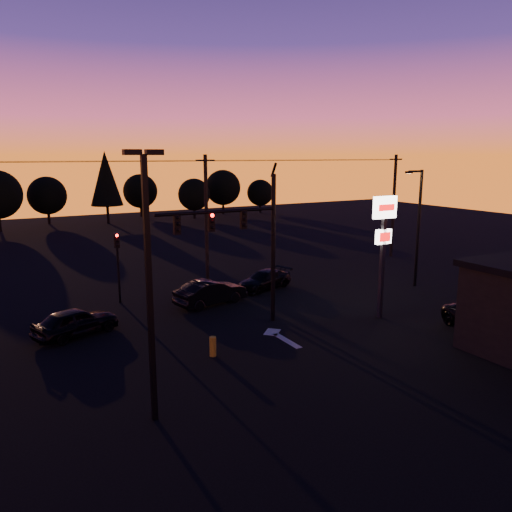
{
  "coord_description": "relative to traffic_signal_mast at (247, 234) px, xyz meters",
  "views": [
    {
      "loc": [
        -12.17,
        -18.48,
        8.97
      ],
      "look_at": [
        1.0,
        5.0,
        3.5
      ],
      "focal_mm": 35.0,
      "sensor_mm": 36.0,
      "label": 1
    }
  ],
  "objects": [
    {
      "name": "bollard",
      "position": [
        -3.36,
        -2.94,
        -4.48
      ],
      "size": [
        0.3,
        0.3,
        0.91
      ],
      "primitive_type": "cylinder",
      "color": "#B69219",
      "rests_on": "ground"
    },
    {
      "name": "traffic_signal_mast",
      "position": [
        0.0,
        0.0,
        0.0
      ],
      "size": [
        6.79,
        0.52,
        8.58
      ],
      "color": "black",
      "rests_on": "ground"
    },
    {
      "name": "power_wires",
      "position": [
        2.1,
        10.01,
        3.63
      ],
      "size": [
        36.0,
        1.22,
        0.07
      ],
      "color": "black",
      "rests_on": "ground"
    },
    {
      "name": "car_mid",
      "position": [
        -0.13,
        4.45,
        -4.18
      ],
      "size": [
        4.82,
        2.54,
        1.51
      ],
      "primitive_type": "imported",
      "rotation": [
        0.0,
        0.0,
        1.79
      ],
      "color": "black",
      "rests_on": "ground"
    },
    {
      "name": "parking_lot_light",
      "position": [
        -7.4,
        -6.99,
        0.33
      ],
      "size": [
        1.25,
        0.3,
        9.14
      ],
      "color": "black",
      "rests_on": "ground"
    },
    {
      "name": "tree_8",
      "position": [
        27.1,
        46.01,
        -1.82
      ],
      "size": [
        4.12,
        4.12,
        5.19
      ],
      "color": "black",
      "rests_on": "ground"
    },
    {
      "name": "tree_7",
      "position": [
        21.1,
        47.01,
        -0.88
      ],
      "size": [
        5.36,
        5.36,
        6.74
      ],
      "color": "black",
      "rests_on": "ground"
    },
    {
      "name": "tree_3",
      "position": [
        -3.9,
        48.01,
        -1.19
      ],
      "size": [
        4.95,
        4.95,
        6.22
      ],
      "color": "black",
      "rests_on": "ground"
    },
    {
      "name": "car_right",
      "position": [
        4.54,
        5.98,
        -4.31
      ],
      "size": [
        4.63,
        2.94,
        1.25
      ],
      "primitive_type": "imported",
      "rotation": [
        0.0,
        0.0,
        -1.27
      ],
      "color": "black",
      "rests_on": "ground"
    },
    {
      "name": "utility_pole_1",
      "position": [
        2.1,
        10.01,
        -0.34
      ],
      "size": [
        1.4,
        0.26,
        9.0
      ],
      "color": "black",
      "rests_on": "ground"
    },
    {
      "name": "utility_pole_2",
      "position": [
        20.1,
        10.01,
        -0.34
      ],
      "size": [
        1.4,
        0.26,
        9.0
      ],
      "color": "black",
      "rests_on": "ground"
    },
    {
      "name": "pylon_sign",
      "position": [
        7.1,
        -2.49,
        -0.02
      ],
      "size": [
        1.5,
        0.28,
        6.8
      ],
      "color": "black",
      "rests_on": "ground"
    },
    {
      "name": "streetlight",
      "position": [
        14.01,
        1.51,
        -0.52
      ],
      "size": [
        1.55,
        0.35,
        8.0
      ],
      "color": "black",
      "rests_on": "ground"
    },
    {
      "name": "tree_6",
      "position": [
        15.1,
        44.01,
        -1.5
      ],
      "size": [
        4.54,
        4.54,
        5.71
      ],
      "color": "black",
      "rests_on": "ground"
    },
    {
      "name": "lane_arrow",
      "position": [
        0.6,
        -2.33,
        -4.93
      ],
      "size": [
        1.2,
        3.1,
        0.01
      ],
      "color": "beige",
      "rests_on": "ground"
    },
    {
      "name": "secondary_signal",
      "position": [
        -4.9,
        7.49,
        -2.07
      ],
      "size": [
        0.3,
        0.31,
        4.35
      ],
      "color": "black",
      "rests_on": "ground"
    },
    {
      "name": "suv_parked",
      "position": [
        10.12,
        -7.27,
        -4.22
      ],
      "size": [
        3.21,
        5.46,
        1.42
      ],
      "primitive_type": "imported",
      "rotation": [
        0.0,
        0.0,
        -0.17
      ],
      "color": "black",
      "rests_on": "ground"
    },
    {
      "name": "tree_5",
      "position": [
        9.1,
        50.01,
        -1.19
      ],
      "size": [
        4.95,
        4.95,
        6.22
      ],
      "color": "black",
      "rests_on": "ground"
    },
    {
      "name": "car_left",
      "position": [
        -8.28,
        2.84,
        -4.21
      ],
      "size": [
        4.57,
        3.05,
        1.45
      ],
      "primitive_type": "imported",
      "rotation": [
        0.0,
        0.0,
        1.92
      ],
      "color": "black",
      "rests_on": "ground"
    },
    {
      "name": "ground",
      "position": [
        0.1,
        -3.99,
        -4.94
      ],
      "size": [
        120.0,
        120.0,
        0.0
      ],
      "primitive_type": "plane",
      "color": "black",
      "rests_on": "ground"
    },
    {
      "name": "tree_4",
      "position": [
        3.1,
        45.01,
        0.99
      ],
      "size": [
        4.18,
        4.18,
        9.5
      ],
      "color": "black",
      "rests_on": "ground"
    }
  ]
}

